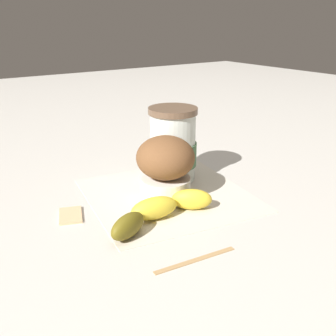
# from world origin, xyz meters

# --- Properties ---
(ground_plane) EXTENTS (3.00, 3.00, 0.00)m
(ground_plane) POSITION_xyz_m (0.00, 0.00, 0.00)
(ground_plane) COLOR beige
(paper_napkin) EXTENTS (0.29, 0.29, 0.00)m
(paper_napkin) POSITION_xyz_m (0.00, 0.00, 0.00)
(paper_napkin) COLOR beige
(paper_napkin) RESTS_ON ground_plane
(coffee_cup) EXTENTS (0.08, 0.08, 0.13)m
(coffee_cup) POSITION_xyz_m (-0.05, 0.05, 0.06)
(coffee_cup) COLOR silver
(coffee_cup) RESTS_ON paper_napkin
(muffin) EXTENTS (0.09, 0.09, 0.10)m
(muffin) POSITION_xyz_m (0.01, -0.01, 0.05)
(muffin) COLOR white
(muffin) RESTS_ON paper_napkin
(banana) EXTENTS (0.07, 0.18, 0.03)m
(banana) POSITION_xyz_m (0.06, -0.06, 0.02)
(banana) COLOR yellow
(banana) RESTS_ON paper_napkin
(sugar_packet) EXTENTS (0.06, 0.05, 0.01)m
(sugar_packet) POSITION_xyz_m (-0.02, -0.16, 0.00)
(sugar_packet) COLOR #E0B27F
(sugar_packet) RESTS_ON ground_plane
(wooden_stirrer) EXTENTS (0.02, 0.11, 0.00)m
(wooden_stirrer) POSITION_xyz_m (0.17, -0.08, 0.00)
(wooden_stirrer) COLOR tan
(wooden_stirrer) RESTS_ON ground_plane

